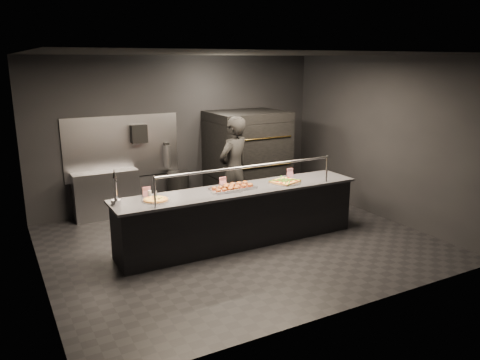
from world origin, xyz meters
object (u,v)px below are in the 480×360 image
Objects in this scene: beer_tap at (116,195)px; towel_dispenser at (139,134)px; service_counter at (240,216)px; pizza_oven at (247,158)px; square_pizza at (285,181)px; slider_tray_b at (238,186)px; trash_bin at (178,190)px; round_pizza at (156,200)px; fire_extinguisher at (167,156)px; worker at (234,170)px; prep_shelf at (107,195)px; slider_tray_a at (225,189)px.

towel_dispenser is at bearing 65.61° from beer_tap.
towel_dispenser is (-0.90, 2.39, 1.09)m from service_counter.
pizza_oven is 3.62× the size of square_pizza.
beer_tap reaches higher than slider_tray_b.
beer_tap is 0.72× the size of trash_bin.
service_counter is 2.23m from trash_bin.
beer_tap is at bearing 177.99° from square_pizza.
pizza_oven is 1.56m from trash_bin.
round_pizza is at bearing -143.75° from pizza_oven.
beer_tap is (-1.60, -2.33, 0.01)m from fire_extinguisher.
pizza_oven is at bearing 36.25° from round_pizza.
service_counter is at bearing -69.37° from towel_dispenser.
fire_extinguisher is 2.71m from square_pizza.
pizza_oven reaches higher than beer_tap.
towel_dispenser is 2.00m from worker.
beer_tap is 2.80m from square_pizza.
trash_bin is (0.15, -0.18, -0.69)m from fire_extinguisher.
round_pizza is (-1.04, -2.40, -0.12)m from fire_extinguisher.
pizza_oven reaches higher than fire_extinguisher.
service_counter is 0.97m from square_pizza.
worker is at bearing 67.15° from service_counter.
beer_tap reaches higher than trash_bin.
prep_shelf is (-2.80, 0.42, -0.52)m from pizza_oven.
round_pizza reaches higher than trash_bin.
fire_extinguisher reaches higher than round_pizza.
beer_tap is 0.27× the size of worker.
service_counter is 2.50m from fire_extinguisher.
worker is (0.43, 1.02, 0.51)m from service_counter.
beer_tap is (-1.05, -2.32, -0.48)m from towel_dispenser.
beer_tap is at bearing -114.39° from towel_dispenser.
trash_bin is at bearing -13.65° from towel_dispenser.
slider_tray_a is (0.64, -2.39, -0.60)m from towel_dispenser.
beer_tap reaches higher than fire_extinguisher.
round_pizza is at bearing -177.96° from slider_tray_b.
worker reaches higher than beer_tap.
fire_extinguisher is at bearing 98.46° from slider_tray_b.
round_pizza is (-2.59, -1.90, -0.03)m from pizza_oven.
towel_dispenser is at bearing -178.96° from fire_extinguisher.
service_counter is at bearing -122.27° from pizza_oven.
towel_dispenser is at bearing 110.63° from service_counter.
worker is at bearing 66.11° from slider_tray_b.
fire_extinguisher is at bearing 162.11° from pizza_oven.
slider_tray_b is at bearing 2.04° from round_pizza.
trash_bin is at bearing 88.46° from slider_tray_a.
slider_tray_a is at bearing 32.74° from worker.
trash_bin is 1.48m from worker.
fire_extinguisher is at bearing 92.15° from slider_tray_a.
round_pizza is (-1.39, -0.00, 0.47)m from service_counter.
towel_dispenser reaches higher than service_counter.
slider_tray_a is at bearing -60.01° from prep_shelf.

